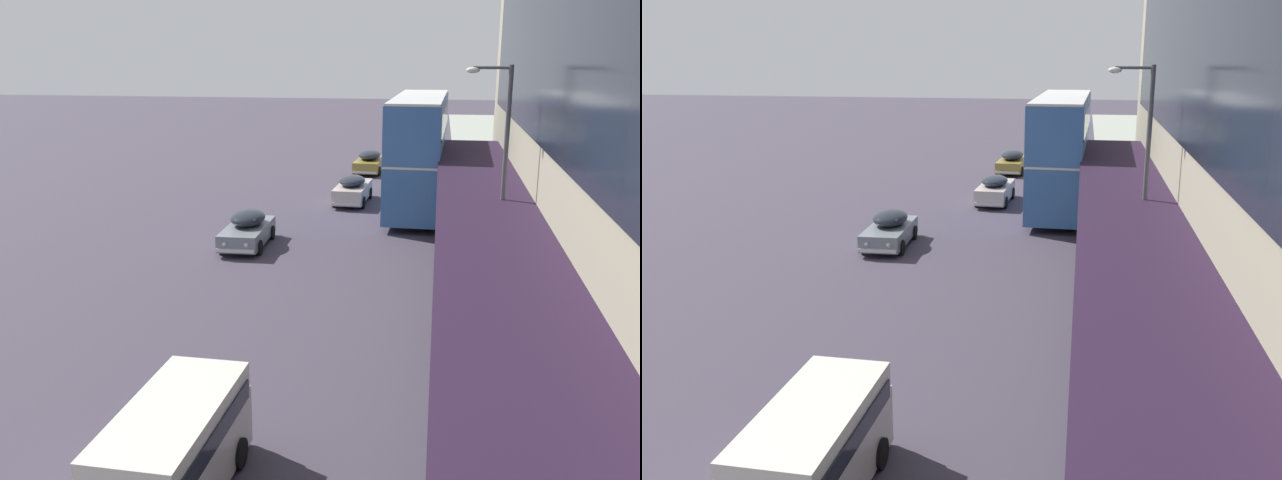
{
  "view_description": "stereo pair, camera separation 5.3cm",
  "coord_description": "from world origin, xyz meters",
  "views": [
    {
      "loc": [
        4.78,
        -4.02,
        8.36
      ],
      "look_at": [
        0.7,
        20.56,
        1.64
      ],
      "focal_mm": 40.0,
      "sensor_mm": 36.0,
      "label": 1
    },
    {
      "loc": [
        4.83,
        -4.01,
        8.36
      ],
      "look_at": [
        0.7,
        20.56,
        1.64
      ],
      "focal_mm": 40.0,
      "sensor_mm": 36.0,
      "label": 2
    }
  ],
  "objects": [
    {
      "name": "vw_van",
      "position": [
        0.12,
        7.4,
        1.1
      ],
      "size": [
        2.0,
        4.59,
        1.96
      ],
      "color": "beige",
      "rests_on": "ground"
    },
    {
      "name": "sedan_second_near",
      "position": [
        0.18,
        34.77,
        0.78
      ],
      "size": [
        1.91,
        4.53,
        1.57
      ],
      "color": "beige",
      "rests_on": "ground"
    },
    {
      "name": "street_lamp",
      "position": [
        6.83,
        19.99,
        4.59
      ],
      "size": [
        1.5,
        0.28,
        7.71
      ],
      "color": "#4C4C51",
      "rests_on": "sidewalk_kerb"
    },
    {
      "name": "sedan_oncoming_front",
      "position": [
        -3.26,
        25.11,
        0.76
      ],
      "size": [
        1.89,
        4.34,
        1.55
      ],
      "color": "slate",
      "rests_on": "ground"
    },
    {
      "name": "transit_bus_kerbside_front",
      "position": [
        3.77,
        33.67,
        3.23
      ],
      "size": [
        3.12,
        11.53,
        5.99
      ],
      "color": "#3662A3",
      "rests_on": "ground"
    },
    {
      "name": "sedan_trailing_mid",
      "position": [
        4.28,
        58.25,
        0.75
      ],
      "size": [
        2.0,
        5.05,
        1.5
      ],
      "color": "black",
      "rests_on": "ground"
    },
    {
      "name": "sedan_far_back",
      "position": [
        0.14,
        45.17,
        0.77
      ],
      "size": [
        2.05,
        5.05,
        1.57
      ],
      "color": "olive",
      "rests_on": "ground"
    }
  ]
}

